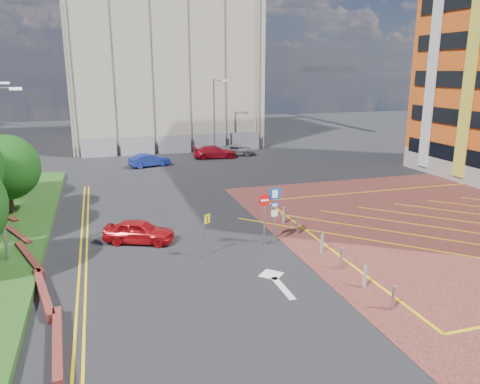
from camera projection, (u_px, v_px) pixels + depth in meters
name	position (u px, v px, depth m)	size (l,w,h in m)	color
ground	(272.00, 251.00, 23.76)	(140.00, 140.00, 0.00)	black
retaining_wall	(24.00, 260.00, 22.22)	(6.06, 20.33, 0.40)	maroon
tree_c	(6.00, 167.00, 28.38)	(4.00, 4.00, 4.90)	#3D2B1C
lamp_back	(215.00, 114.00, 49.71)	(1.53, 0.16, 8.00)	#9EA0A8
sign_cluster	(271.00, 209.00, 24.26)	(1.17, 0.12, 3.20)	#9EA0A8
warning_sign	(205.00, 230.00, 22.60)	(0.58, 0.38, 2.25)	#9EA0A8
bollard_row	(328.00, 250.00, 22.75)	(0.14, 11.14, 0.90)	#9EA0A8
construction_building	(159.00, 52.00, 57.97)	(21.20, 19.20, 22.00)	#9E9481
construction_fence	(184.00, 144.00, 51.54)	(21.60, 0.06, 2.00)	gray
car_red_left	(139.00, 231.00, 24.83)	(1.49, 3.71, 1.26)	#AB0E14
car_blue_back	(149.00, 160.00, 44.34)	(1.33, 3.83, 1.26)	navy
car_red_back	(215.00, 152.00, 48.56)	(1.82, 4.48, 1.30)	maroon
car_silver_back	(236.00, 150.00, 50.30)	(1.87, 4.06, 1.13)	#9E9EA4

